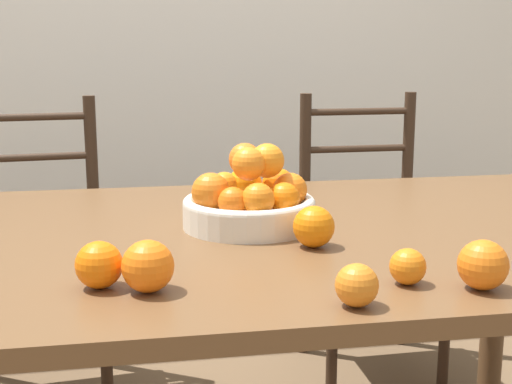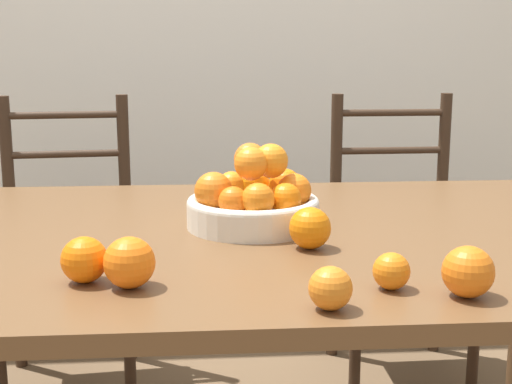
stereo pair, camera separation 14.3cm
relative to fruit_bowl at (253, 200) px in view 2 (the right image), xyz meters
The scene contains 10 objects.
dining_table 0.16m from the fruit_bowl, 148.16° to the right, with size 1.92×1.05×0.72m.
fruit_bowl is the anchor object (origin of this frame).
orange_loose_0 0.44m from the fruit_bowl, 121.00° to the right, with size 0.08×0.08×0.08m.
orange_loose_1 0.50m from the fruit_bowl, 81.10° to the right, with size 0.07×0.07×0.07m.
orange_loose_2 0.20m from the fruit_bowl, 61.48° to the right, with size 0.08×0.08×0.08m.
orange_loose_3 0.46m from the fruit_bowl, 131.32° to the right, with size 0.08×0.08×0.08m.
orange_loose_4 0.46m from the fruit_bowl, 65.35° to the right, with size 0.06×0.06×0.06m.
orange_loose_5 0.55m from the fruit_bowl, 56.92° to the right, with size 0.08×0.08×0.08m.
chair_left 1.00m from the fruit_bowl, 125.26° to the left, with size 0.46×0.44×0.94m.
chair_right 1.00m from the fruit_bowl, 55.05° to the left, with size 0.43×0.41×0.94m.
Camera 2 is at (-0.04, -1.44, 1.10)m, focal length 50.00 mm.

